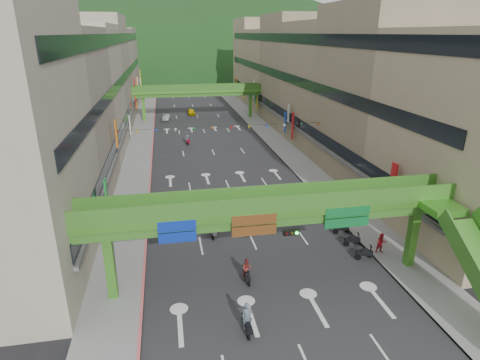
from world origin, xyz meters
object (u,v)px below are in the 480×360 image
at_px(scooter_rider_mid, 247,270).
at_px(overpass_near, 288,219).
at_px(pedestrian_red, 381,245).
at_px(car_silver, 167,117).
at_px(car_yellow, 191,112).
at_px(scooter_rider_near, 247,319).

bearing_deg(scooter_rider_mid, overpass_near, -17.36).
bearing_deg(pedestrian_red, car_silver, 110.06).
height_order(overpass_near, car_yellow, overpass_near).
height_order(overpass_near, scooter_rider_near, overpass_near).
distance_m(scooter_rider_near, car_yellow, 69.30).
height_order(scooter_rider_near, pedestrian_red, scooter_rider_near).
bearing_deg(car_yellow, car_silver, -137.44).
bearing_deg(scooter_rider_mid, pedestrian_red, 8.88).
relative_size(scooter_rider_near, car_yellow, 0.57).
relative_size(scooter_rider_near, car_silver, 0.55).
bearing_deg(pedestrian_red, overpass_near, -159.53).
xyz_separation_m(car_silver, car_yellow, (5.43, 5.37, 0.00)).
bearing_deg(scooter_rider_mid, scooter_rider_near, -101.40).
relative_size(scooter_rider_mid, car_silver, 0.49).
bearing_deg(scooter_rider_near, scooter_rider_mid, 78.60).
xyz_separation_m(overpass_near, scooter_rider_mid, (-2.63, 0.82, -4.26)).
relative_size(scooter_rider_mid, pedestrian_red, 1.09).
xyz_separation_m(scooter_rider_near, car_silver, (-3.82, 63.92, -0.36)).
xyz_separation_m(overpass_near, car_yellow, (-2.08, 64.91, -4.57)).
bearing_deg(car_silver, overpass_near, -74.66).
relative_size(car_silver, car_yellow, 1.03).
height_order(overpass_near, car_silver, overpass_near).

